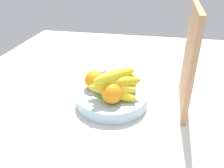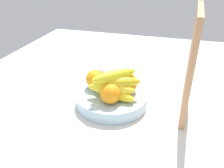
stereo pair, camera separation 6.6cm
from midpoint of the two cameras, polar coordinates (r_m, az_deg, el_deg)
ground_plane at (r=90.30cm, az=1.36°, el=-5.29°), size 180.00×140.00×3.00cm
fruit_bowl at (r=87.30cm, az=2.16°, el=-3.66°), size 26.85×26.85×4.54cm
orange_front_left at (r=88.36cm, az=-2.09°, el=1.18°), size 7.24×7.24×7.24cm
orange_front_right at (r=79.04cm, az=1.95°, el=-2.40°), size 7.24×7.24×7.24cm
orange_center at (r=86.12cm, az=6.14°, el=0.24°), size 7.24×7.24×7.24cm
banana_bunch at (r=80.72cm, az=2.78°, el=-0.33°), size 14.62×18.99×10.60cm
cutting_board at (r=83.65cm, az=21.22°, el=4.96°), size 28.05×3.13×36.00cm
jar_lid at (r=115.44cm, az=0.09°, el=4.05°), size 7.94×7.94×1.65cm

